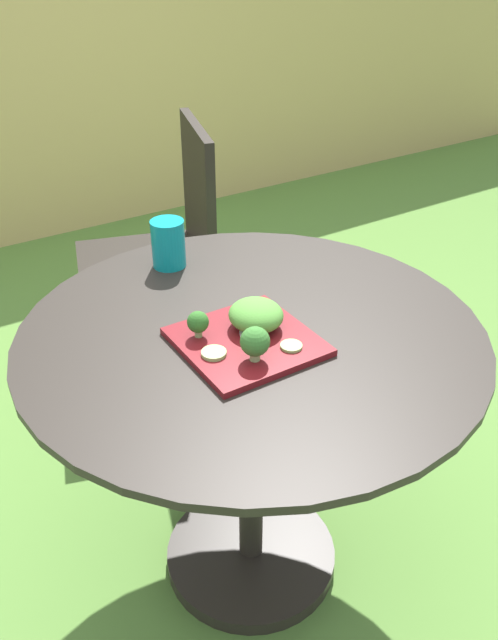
# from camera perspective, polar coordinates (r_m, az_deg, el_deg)

# --- Properties ---
(ground_plane) EXTENTS (12.00, 12.00, 0.00)m
(ground_plane) POSITION_cam_1_polar(r_m,az_deg,el_deg) (1.87, 0.16, -19.88)
(ground_plane) COLOR #568438
(patio_table) EXTENTS (0.98, 0.98, 0.73)m
(patio_table) POSITION_cam_1_polar(r_m,az_deg,el_deg) (1.52, 0.19, -8.34)
(patio_table) COLOR #28231E
(patio_table) RESTS_ON ground_plane
(patio_chair) EXTENTS (0.55, 0.55, 0.90)m
(patio_chair) POSITION_cam_1_polar(r_m,az_deg,el_deg) (2.27, -6.94, 7.08)
(patio_chair) COLOR black
(patio_chair) RESTS_ON ground_plane
(salad_plate) EXTENTS (0.26, 0.26, 0.01)m
(salad_plate) POSITION_cam_1_polar(r_m,az_deg,el_deg) (1.33, -0.21, -1.87)
(salad_plate) COLOR maroon
(salad_plate) RESTS_ON patio_table
(drinking_glass) EXTENTS (0.08, 0.08, 0.12)m
(drinking_glass) POSITION_cam_1_polar(r_m,az_deg,el_deg) (1.62, -6.95, 6.34)
(drinking_glass) COLOR #0F8C93
(drinking_glass) RESTS_ON patio_table
(fork) EXTENTS (0.08, 0.15, 0.00)m
(fork) POSITION_cam_1_polar(r_m,az_deg,el_deg) (1.35, -0.43, -0.58)
(fork) COLOR silver
(fork) RESTS_ON salad_plate
(lettuce_mound) EXTENTS (0.11, 0.12, 0.06)m
(lettuce_mound) POSITION_cam_1_polar(r_m,az_deg,el_deg) (1.34, 0.72, 0.48)
(lettuce_mound) COLOR #519338
(lettuce_mound) RESTS_ON salad_plate
(broccoli_floret_0) EXTENTS (0.04, 0.04, 0.06)m
(broccoli_floret_0) POSITION_cam_1_polar(r_m,az_deg,el_deg) (1.32, -4.42, -0.21)
(broccoli_floret_0) COLOR #99B770
(broccoli_floret_0) RESTS_ON salad_plate
(broccoli_floret_1) EXTENTS (0.06, 0.06, 0.07)m
(broccoli_floret_1) POSITION_cam_1_polar(r_m,az_deg,el_deg) (1.24, 0.52, -1.90)
(broccoli_floret_1) COLOR #99B770
(broccoli_floret_1) RESTS_ON salad_plate
(cucumber_slice_0) EXTENTS (0.05, 0.05, 0.01)m
(cucumber_slice_0) POSITION_cam_1_polar(r_m,az_deg,el_deg) (1.27, -3.04, -2.86)
(cucumber_slice_0) COLOR #8EB766
(cucumber_slice_0) RESTS_ON salad_plate
(cucumber_slice_1) EXTENTS (0.04, 0.04, 0.01)m
(cucumber_slice_1) POSITION_cam_1_polar(r_m,az_deg,el_deg) (1.30, 3.66, -2.25)
(cucumber_slice_1) COLOR #8EB766
(cucumber_slice_1) RESTS_ON salad_plate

